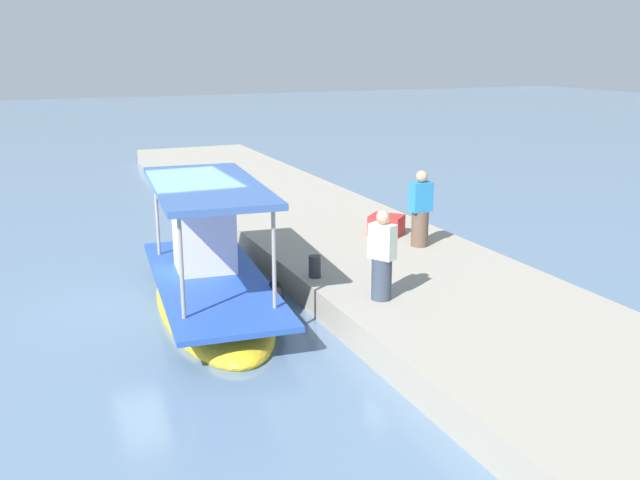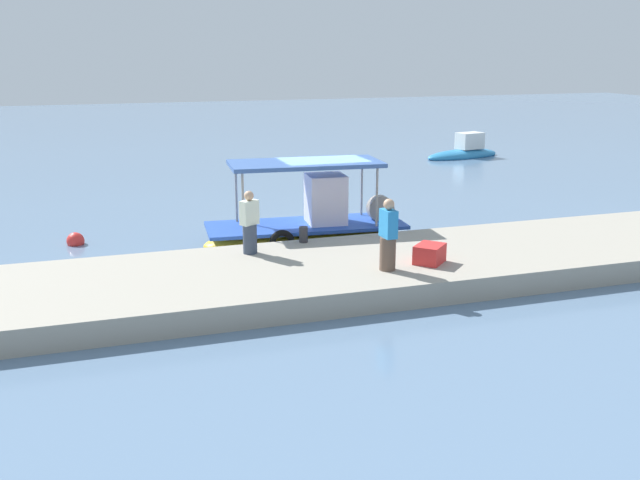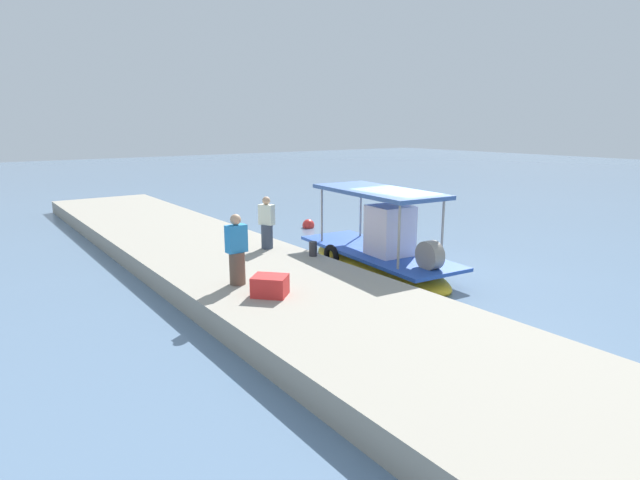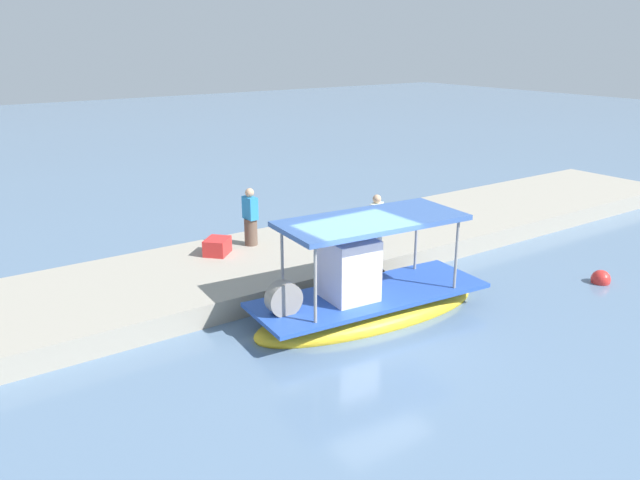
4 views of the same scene
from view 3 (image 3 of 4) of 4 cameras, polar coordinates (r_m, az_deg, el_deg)
ground_plane at (r=16.03m, az=9.45°, el=-3.31°), size 120.00×120.00×0.00m
dock_quay at (r=13.20m, az=-4.77°, el=-5.40°), size 36.00×4.65×0.57m
main_fishing_boat at (r=15.83m, az=6.49°, el=-1.76°), size 6.30×2.58×2.82m
fisherman_near_bollard at (r=16.07m, az=-5.91°, el=1.65°), size 0.53×0.49×1.63m
fisherman_by_crate at (r=12.54m, az=-9.20°, el=-1.41°), size 0.40×0.50×1.73m
mooring_bollard at (r=15.17m, az=-0.77°, el=-0.98°), size 0.24×0.24×0.43m
cargo_crate at (r=11.76m, az=-5.55°, el=-5.06°), size 0.98×0.97×0.46m
marker_buoy at (r=22.27m, az=-1.29°, el=1.65°), size 0.52×0.52×0.52m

